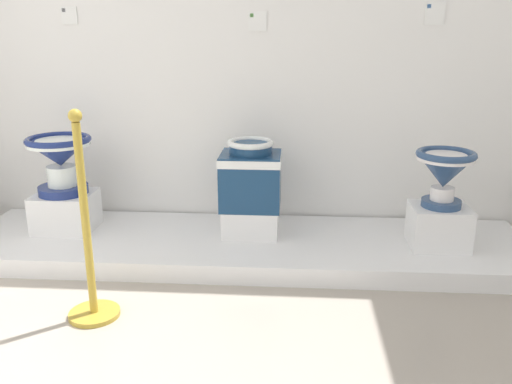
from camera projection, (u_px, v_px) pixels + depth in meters
name	position (u px, v px, depth m)	size (l,w,h in m)	color
wall_back	(251.00, 18.00, 3.52)	(4.26, 0.06, 2.91)	white
display_platform	(246.00, 246.00, 3.45)	(3.56, 0.89, 0.12)	white
plinth_block_tall_cobalt	(66.00, 211.00, 3.55)	(0.37, 0.33, 0.25)	white
antique_toilet_tall_cobalt	(60.00, 156.00, 3.44)	(0.41, 0.41, 0.38)	navy
plinth_block_broad_patterned	(251.00, 220.00, 3.50)	(0.35, 0.33, 0.18)	white
antique_toilet_broad_patterned	(251.00, 173.00, 3.41)	(0.39, 0.34, 0.44)	navy
plinth_block_central_ornate	(439.00, 226.00, 3.27)	(0.34, 0.30, 0.25)	white
antique_toilet_central_ornate	(445.00, 170.00, 3.17)	(0.35, 0.35, 0.34)	navy
info_placard_first	(69.00, 15.00, 3.56)	(0.11, 0.01, 0.11)	white
info_placard_second	(257.00, 21.00, 3.48)	(0.12, 0.01, 0.12)	white
info_placard_third	(435.00, 13.00, 3.39)	(0.12, 0.01, 0.14)	white
stanchion_post_near_left	(89.00, 258.00, 2.64)	(0.26, 0.26, 1.05)	#B49431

